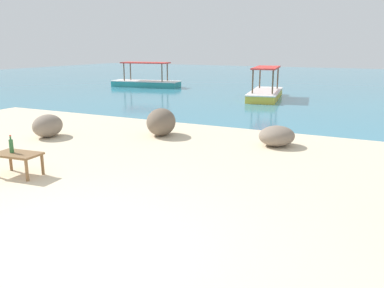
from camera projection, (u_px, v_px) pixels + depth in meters
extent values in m
cube|color=beige|center=(68.00, 255.00, 4.20)|extent=(18.00, 14.00, 0.04)
cube|color=teal|center=(339.00, 84.00, 23.33)|extent=(60.00, 36.00, 0.03)
cube|color=brown|center=(17.00, 154.00, 6.62)|extent=(0.80, 0.52, 0.04)
cylinder|color=brown|center=(42.00, 165.00, 6.72)|extent=(0.05, 0.05, 0.35)
cylinder|color=brown|center=(27.00, 171.00, 6.39)|extent=(0.05, 0.05, 0.35)
cylinder|color=brown|center=(11.00, 161.00, 6.95)|extent=(0.05, 0.05, 0.35)
cylinder|color=#2D6B38|center=(11.00, 146.00, 6.62)|extent=(0.07, 0.07, 0.22)
cylinder|color=#2D6B38|center=(10.00, 138.00, 6.59)|extent=(0.03, 0.03, 0.06)
cylinder|color=red|center=(10.00, 136.00, 6.58)|extent=(0.03, 0.03, 0.02)
ellipsoid|color=gray|center=(277.00, 136.00, 8.67)|extent=(0.99, 1.03, 0.43)
ellipsoid|color=gray|center=(48.00, 126.00, 9.51)|extent=(0.84, 0.98, 0.53)
ellipsoid|color=#6B5B4C|center=(161.00, 122.00, 9.67)|extent=(0.97, 1.10, 0.65)
cube|color=gold|center=(265.00, 95.00, 16.72)|extent=(1.70, 3.74, 0.28)
cube|color=white|center=(265.00, 91.00, 16.68)|extent=(1.77, 3.82, 0.04)
cylinder|color=brown|center=(260.00, 78.00, 17.69)|extent=(0.06, 0.06, 0.95)
cylinder|color=brown|center=(278.00, 78.00, 17.48)|extent=(0.06, 0.06, 0.95)
cylinder|color=brown|center=(253.00, 82.00, 15.68)|extent=(0.06, 0.06, 0.95)
cylinder|color=brown|center=(273.00, 83.00, 15.46)|extent=(0.06, 0.06, 0.95)
cube|color=red|center=(266.00, 68.00, 16.46)|extent=(1.36, 2.64, 0.06)
cube|color=teal|center=(146.00, 84.00, 21.60)|extent=(3.73, 1.65, 0.28)
cube|color=white|center=(146.00, 81.00, 21.56)|extent=(3.81, 1.72, 0.04)
cylinder|color=brown|center=(167.00, 72.00, 21.49)|extent=(0.06, 0.06, 0.95)
cylinder|color=brown|center=(162.00, 73.00, 20.78)|extent=(0.06, 0.06, 0.95)
cylinder|color=brown|center=(130.00, 72.00, 22.12)|extent=(0.06, 0.06, 0.95)
cylinder|color=brown|center=(124.00, 72.00, 21.41)|extent=(0.06, 0.06, 0.95)
cube|color=red|center=(145.00, 63.00, 21.33)|extent=(2.64, 1.32, 0.06)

